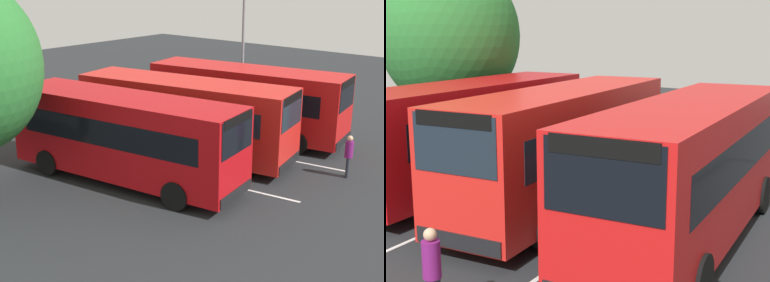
# 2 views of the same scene
# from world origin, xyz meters

# --- Properties ---
(ground_plane) EXTENTS (64.48, 64.48, 0.00)m
(ground_plane) POSITION_xyz_m (0.00, 0.00, 0.00)
(ground_plane) COLOR #232628
(bus_far_left) EXTENTS (9.91, 3.84, 3.40)m
(bus_far_left) POSITION_xyz_m (0.08, -3.66, 1.87)
(bus_far_left) COLOR #B70C11
(bus_far_left) RESTS_ON ground
(bus_center_left) EXTENTS (9.93, 4.19, 3.40)m
(bus_center_left) POSITION_xyz_m (-0.06, -0.04, 1.87)
(bus_center_left) COLOR red
(bus_center_left) RESTS_ON ground
(bus_center_right) EXTENTS (9.92, 3.99, 3.40)m
(bus_center_right) POSITION_xyz_m (0.30, 4.08, 1.87)
(bus_center_right) COLOR red
(bus_center_right) RESTS_ON ground
(pedestrian) EXTENTS (0.42, 0.42, 1.74)m
(pedestrian) POSITION_xyz_m (6.44, 2.32, 1.03)
(pedestrian) COLOR #232833
(pedestrian) RESTS_ON ground
(street_lamp) EXTENTS (0.90, 2.29, 7.21)m
(street_lamp) POSITION_xyz_m (-2.50, 7.47, 4.17)
(street_lamp) COLOR gray
(street_lamp) RESTS_ON ground
(lane_stripe_outer_left) EXTENTS (12.52, 2.05, 0.01)m
(lane_stripe_outer_left) POSITION_xyz_m (0.00, -1.95, 0.00)
(lane_stripe_outer_left) COLOR silver
(lane_stripe_outer_left) RESTS_ON ground
(lane_stripe_inner_left) EXTENTS (12.52, 2.05, 0.01)m
(lane_stripe_inner_left) POSITION_xyz_m (0.00, 1.95, 0.00)
(lane_stripe_inner_left) COLOR silver
(lane_stripe_inner_left) RESTS_ON ground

